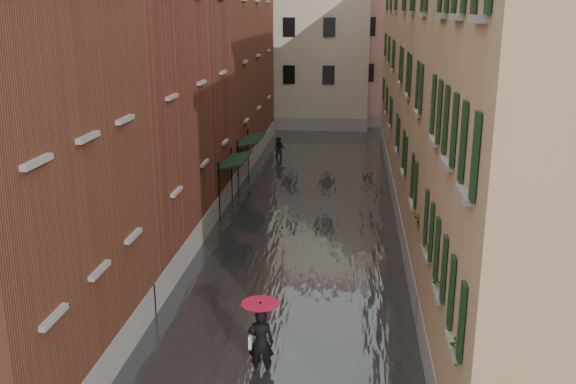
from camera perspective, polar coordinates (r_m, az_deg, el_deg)
The scene contains 13 objects.
ground at distance 18.24m, azimuth -1.13°, elevation -14.82°, with size 120.00×120.00×0.00m, color #5B5B5D.
floodwater at distance 30.06m, azimuth 1.86°, elevation -1.91°, with size 10.00×60.00×0.20m, color #414648.
building_left_mid at distance 26.30m, azimuth -14.24°, elevation 8.77°, with size 6.00×14.00×12.50m, color brown.
building_left_far at distance 40.61m, azimuth -7.05°, elevation 12.59°, with size 6.00×16.00×14.00m, color brown.
building_right_mid at distance 25.22m, azimuth 17.59°, elevation 8.79°, with size 6.00×14.00×13.00m, color tan.
building_right_far at distance 40.02m, azimuth 13.31°, elevation 10.44°, with size 6.00×16.00×11.50m, color #A57B55.
building_end_cream at distance 53.84m, azimuth 0.59°, elevation 12.99°, with size 12.00×9.00×13.00m, color #B5AC90.
building_end_pink at distance 55.79m, azimuth 10.25°, elevation 12.33°, with size 10.00×9.00×12.00m, color tan.
awning_near at distance 30.01m, azimuth -4.73°, elevation 2.71°, with size 1.09×3.06×2.80m.
awning_far at distance 34.73m, azimuth -3.27°, elevation 4.57°, with size 1.09×3.29×2.80m.
window_planters at distance 16.08m, azimuth 13.29°, elevation -5.73°, with size 0.59×8.39×0.84m.
pedestrian_main at distance 17.07m, azimuth -2.44°, elevation -12.26°, with size 1.03×1.03×2.06m.
pedestrian_far at distance 40.59m, azimuth -0.80°, elevation 3.84°, with size 0.77×0.60×1.58m, color black.
Camera 1 is at (1.94, -15.54, 9.35)m, focal length 40.00 mm.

